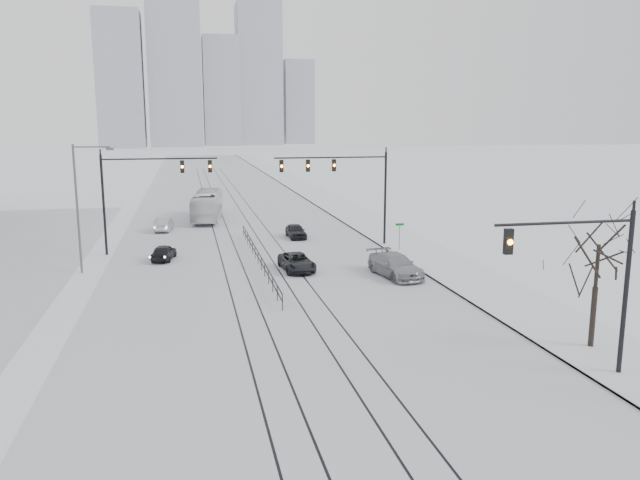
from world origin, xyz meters
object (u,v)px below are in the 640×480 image
at_px(sedan_nb_front, 297,262).
at_px(sedan_nb_right, 395,266).
at_px(sedan_nb_far, 296,231).
at_px(bare_tree, 598,255).
at_px(sedan_sb_outer, 164,225).
at_px(box_truck, 207,206).
at_px(traffic_mast_near, 593,272).
at_px(sedan_sb_inner, 164,252).

height_order(sedan_nb_front, sedan_nb_right, sedan_nb_right).
bearing_deg(sedan_nb_far, bare_tree, -76.76).
bearing_deg(sedan_nb_right, sedan_sb_outer, 116.37).
relative_size(sedan_sb_outer, sedan_nb_front, 0.88).
distance_m(sedan_nb_front, sedan_nb_right, 7.06).
distance_m(sedan_nb_far, box_truck, 14.79).
xyz_separation_m(bare_tree, sedan_sb_outer, (-20.54, 37.39, -3.84)).
bearing_deg(box_truck, traffic_mast_near, 113.12).
bearing_deg(sedan_sb_inner, sedan_nb_right, 162.06).
bearing_deg(sedan_nb_right, traffic_mast_near, -93.35).
bearing_deg(sedan_nb_right, sedan_sb_inner, 141.38).
bearing_deg(box_truck, bare_tree, 117.00).
distance_m(sedan_sb_outer, box_truck, 7.80).
distance_m(sedan_nb_front, box_truck, 25.95).
bearing_deg(sedan_nb_front, box_truck, 98.23).
distance_m(traffic_mast_near, sedan_nb_right, 18.70).
xyz_separation_m(sedan_sb_outer, sedan_nb_right, (16.12, -22.19, 0.14)).
bearing_deg(sedan_nb_far, sedan_sb_outer, 149.82).
height_order(sedan_sb_outer, sedan_nb_front, sedan_sb_outer).
distance_m(sedan_sb_inner, box_truck, 20.25).
relative_size(traffic_mast_near, sedan_sb_outer, 1.78).
bearing_deg(sedan_sb_outer, bare_tree, 125.84).
bearing_deg(sedan_sb_inner, sedan_nb_far, -137.33).
xyz_separation_m(sedan_sb_inner, sedan_sb_outer, (-0.40, 13.48, 0.04)).
height_order(traffic_mast_near, bare_tree, traffic_mast_near).
distance_m(traffic_mast_near, sedan_sb_inner, 32.47).
height_order(bare_tree, sedan_nb_far, bare_tree).
bearing_deg(sedan_sb_inner, bare_tree, 141.15).
height_order(traffic_mast_near, sedan_nb_right, traffic_mast_near).
height_order(traffic_mast_near, sedan_sb_outer, traffic_mast_near).
xyz_separation_m(traffic_mast_near, box_truck, (-13.69, 46.74, -3.02)).
height_order(sedan_nb_right, box_truck, box_truck).
xyz_separation_m(sedan_sb_outer, sedan_nb_far, (11.97, -6.36, -0.01)).
relative_size(sedan_nb_far, box_truck, 0.34).
height_order(bare_tree, sedan_nb_front, bare_tree).
bearing_deg(sedan_nb_far, sedan_nb_front, -101.84).
relative_size(traffic_mast_near, sedan_nb_front, 1.57).
distance_m(sedan_sb_inner, sedan_nb_far, 13.58).
relative_size(sedan_sb_outer, box_truck, 0.35).
bearing_deg(traffic_mast_near, sedan_nb_right, 96.28).
xyz_separation_m(sedan_nb_front, box_truck, (-5.38, 25.37, 0.93)).
relative_size(sedan_sb_inner, sedan_nb_front, 0.81).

